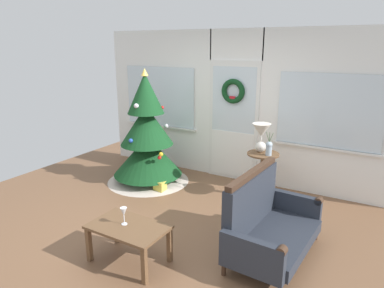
{
  "coord_description": "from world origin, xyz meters",
  "views": [
    {
      "loc": [
        2.33,
        -3.37,
        2.29
      ],
      "look_at": [
        0.05,
        0.55,
        1.0
      ],
      "focal_mm": 32.65,
      "sensor_mm": 36.0,
      "label": 1
    }
  ],
  "objects": [
    {
      "name": "settee_sofa",
      "position": [
        1.29,
        0.08,
        0.38
      ],
      "size": [
        0.79,
        1.39,
        0.96
      ],
      "color": "#3D281C",
      "rests_on": "ground"
    },
    {
      "name": "flower_vase",
      "position": [
        0.84,
        1.43,
        0.84
      ],
      "size": [
        0.11,
        0.1,
        0.35
      ],
      "color": "#99ADBC",
      "rests_on": "side_table"
    },
    {
      "name": "christmas_tree",
      "position": [
        -1.19,
        1.17,
        0.71
      ],
      "size": [
        1.41,
        1.41,
        1.93
      ],
      "color": "#4C331E",
      "rests_on": "ground"
    },
    {
      "name": "coffee_table",
      "position": [
        0.06,
        -0.82,
        0.36
      ],
      "size": [
        0.84,
        0.53,
        0.43
      ],
      "color": "brown",
      "rests_on": "ground"
    },
    {
      "name": "ground_plane",
      "position": [
        0.0,
        0.0,
        0.0
      ],
      "size": [
        6.76,
        6.76,
        0.0
      ],
      "primitive_type": "plane",
      "color": "brown"
    },
    {
      "name": "back_wall_with_door",
      "position": [
        0.0,
        2.08,
        1.28
      ],
      "size": [
        5.2,
        0.19,
        2.55
      ],
      "color": "white",
      "rests_on": "ground"
    },
    {
      "name": "wine_glass",
      "position": [
        -0.0,
        -0.82,
        0.57
      ],
      "size": [
        0.08,
        0.08,
        0.2
      ],
      "color": "silver",
      "rests_on": "coffee_table"
    },
    {
      "name": "gift_box",
      "position": [
        -0.76,
        0.91,
        0.09
      ],
      "size": [
        0.17,
        0.15,
        0.17
      ],
      "primitive_type": "cube",
      "color": "#D8C64C",
      "rests_on": "ground"
    },
    {
      "name": "table_lamp",
      "position": [
        0.68,
        1.53,
        1.01
      ],
      "size": [
        0.28,
        0.28,
        0.44
      ],
      "color": "silver",
      "rests_on": "side_table"
    },
    {
      "name": "side_table",
      "position": [
        0.74,
        1.49,
        0.51
      ],
      "size": [
        0.5,
        0.48,
        0.72
      ],
      "color": "brown",
      "rests_on": "ground"
    }
  ]
}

